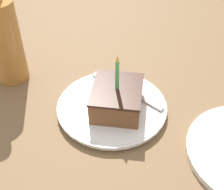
{
  "coord_description": "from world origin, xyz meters",
  "views": [
    {
      "loc": [
        -0.04,
        0.46,
        0.43
      ],
      "look_at": [
        0.02,
        0.02,
        0.04
      ],
      "focal_mm": 50.0,
      "sensor_mm": 36.0,
      "label": 1
    }
  ],
  "objects_px": {
    "cake_slice": "(117,98)",
    "bottle": "(4,39)",
    "plate": "(112,107)",
    "fork": "(122,87)"
  },
  "relations": [
    {
      "from": "plate",
      "to": "cake_slice",
      "type": "distance_m",
      "value": 0.03
    },
    {
      "from": "plate",
      "to": "fork",
      "type": "xyz_separation_m",
      "value": [
        -0.01,
        -0.05,
        0.01
      ]
    },
    {
      "from": "cake_slice",
      "to": "bottle",
      "type": "distance_m",
      "value": 0.26
    },
    {
      "from": "bottle",
      "to": "fork",
      "type": "bearing_deg",
      "value": 174.57
    },
    {
      "from": "fork",
      "to": "cake_slice",
      "type": "bearing_deg",
      "value": 86.93
    },
    {
      "from": "cake_slice",
      "to": "bottle",
      "type": "xyz_separation_m",
      "value": [
        0.24,
        -0.08,
        0.06
      ]
    },
    {
      "from": "cake_slice",
      "to": "bottle",
      "type": "height_order",
      "value": "bottle"
    },
    {
      "from": "cake_slice",
      "to": "fork",
      "type": "height_order",
      "value": "cake_slice"
    },
    {
      "from": "fork",
      "to": "bottle",
      "type": "relative_size",
      "value": 0.65
    },
    {
      "from": "plate",
      "to": "fork",
      "type": "distance_m",
      "value": 0.05
    }
  ]
}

